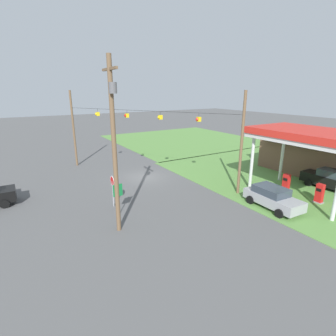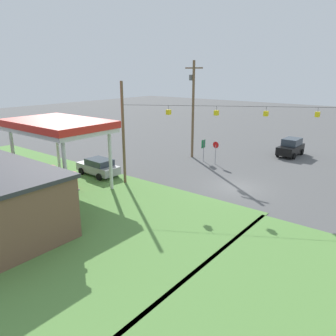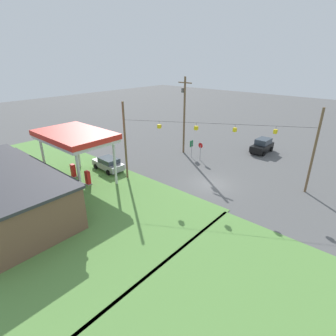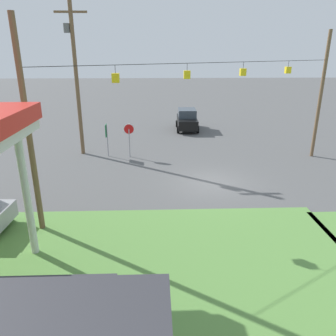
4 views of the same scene
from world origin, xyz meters
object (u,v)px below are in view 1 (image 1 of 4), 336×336
at_px(stop_sign_roadside, 112,185).
at_px(route_sign, 118,193).
at_px(fuel_pump_far, 319,194).
at_px(car_at_pumps_rear, 333,180).
at_px(car_at_pumps_front, 272,197).
at_px(utility_pole_main, 114,140).
at_px(fuel_pump_near, 286,183).
at_px(gas_station_canopy, 310,137).

distance_m(stop_sign_roadside, route_sign, 1.68).
xyz_separation_m(fuel_pump_far, route_sign, (-6.36, -14.58, 0.94)).
height_order(car_at_pumps_rear, stop_sign_roadside, stop_sign_roadside).
bearing_deg(stop_sign_roadside, route_sign, 172.84).
bearing_deg(car_at_pumps_rear, car_at_pumps_front, 87.44).
xyz_separation_m(fuel_pump_far, utility_pole_main, (-4.33, -15.35, 5.19)).
distance_m(fuel_pump_near, utility_pole_main, 16.26).
bearing_deg(stop_sign_roadside, fuel_pump_far, -119.18).
bearing_deg(fuel_pump_far, utility_pole_main, -105.75).
bearing_deg(route_sign, fuel_pump_far, 66.42).
bearing_deg(fuel_pump_near, fuel_pump_far, 0.00).
bearing_deg(utility_pole_main, car_at_pumps_rear, 80.35).
bearing_deg(route_sign, gas_station_canopy, 71.56).
height_order(gas_station_canopy, car_at_pumps_front, gas_station_canopy).
bearing_deg(stop_sign_roadside, fuel_pump_near, -109.25).
bearing_deg(gas_station_canopy, fuel_pump_far, -0.06).
bearing_deg(fuel_pump_near, utility_pole_main, -94.92).
xyz_separation_m(car_at_pumps_front, route_sign, (-4.97, -10.60, 0.84)).
bearing_deg(fuel_pump_far, car_at_pumps_rear, 104.61).
xyz_separation_m(fuel_pump_far, car_at_pumps_rear, (-1.04, 3.99, 0.20)).
xyz_separation_m(fuel_pump_near, stop_sign_roadside, (-5.02, -14.37, 1.05)).
height_order(fuel_pump_far, car_at_pumps_rear, car_at_pumps_rear).
height_order(car_at_pumps_front, car_at_pumps_rear, car_at_pumps_rear).
bearing_deg(car_at_pumps_front, stop_sign_roadside, -119.84).
height_order(gas_station_canopy, fuel_pump_near, gas_station_canopy).
bearing_deg(gas_station_canopy, stop_sign_roadside, -114.40).
relative_size(fuel_pump_far, utility_pole_main, 0.15).
relative_size(car_at_pumps_rear, stop_sign_roadside, 2.06).
height_order(fuel_pump_near, fuel_pump_far, same).
bearing_deg(utility_pole_main, gas_station_canopy, 79.57).
xyz_separation_m(car_at_pumps_rear, stop_sign_roadside, (-6.99, -18.36, 0.85)).
xyz_separation_m(gas_station_canopy, stop_sign_roadside, (-6.52, -14.37, -3.39)).
height_order(stop_sign_roadside, route_sign, stop_sign_roadside).
relative_size(fuel_pump_far, route_sign, 0.67).
bearing_deg(car_at_pumps_rear, route_sign, 73.96).
height_order(car_at_pumps_rear, utility_pole_main, utility_pole_main).
bearing_deg(fuel_pump_near, stop_sign_roadside, -109.25).
distance_m(fuel_pump_near, car_at_pumps_rear, 4.45).
xyz_separation_m(stop_sign_roadside, utility_pole_main, (3.70, -0.98, 4.14)).
relative_size(gas_station_canopy, fuel_pump_far, 5.47).
height_order(fuel_pump_far, route_sign, route_sign).
height_order(car_at_pumps_rear, route_sign, route_sign).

